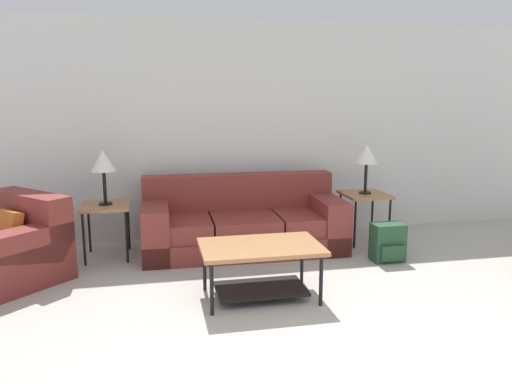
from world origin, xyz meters
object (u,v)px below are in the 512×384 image
(table_lamp_left, at_px, (103,162))
(coffee_table, at_px, (261,259))
(table_lamp_right, at_px, (367,155))
(backpack, at_px, (388,243))
(couch, at_px, (243,224))
(side_table_right, at_px, (365,198))
(side_table_left, at_px, (106,210))
(armchair, at_px, (0,253))

(table_lamp_left, bearing_deg, coffee_table, -45.69)
(table_lamp_right, relative_size, backpack, 1.44)
(couch, relative_size, side_table_right, 3.81)
(couch, xyz_separation_m, side_table_right, (1.47, 0.02, 0.23))
(side_table_right, height_order, backpack, side_table_right)
(side_table_right, height_order, table_lamp_left, table_lamp_left)
(table_lamp_left, xyz_separation_m, backpack, (2.90, -0.73, -0.84))
(side_table_left, xyz_separation_m, backpack, (2.90, -0.73, -0.33))
(table_lamp_right, height_order, backpack, table_lamp_right)
(table_lamp_left, height_order, backpack, table_lamp_left)
(couch, height_order, coffee_table, couch)
(coffee_table, height_order, side_table_right, side_table_right)
(side_table_right, bearing_deg, backpack, -93.88)
(armchair, xyz_separation_m, backpack, (3.81, -0.16, -0.09))
(side_table_right, bearing_deg, couch, -179.42)
(couch, height_order, table_lamp_right, table_lamp_right)
(couch, relative_size, side_table_left, 3.81)
(backpack, bearing_deg, coffee_table, -155.96)
(couch, distance_m, table_lamp_left, 1.65)
(side_table_left, height_order, side_table_right, same)
(side_table_right, bearing_deg, table_lamp_right, 0.00)
(side_table_left, xyz_separation_m, table_lamp_right, (2.95, 0.00, 0.51))
(table_lamp_right, bearing_deg, side_table_left, 180.00)
(table_lamp_right, bearing_deg, table_lamp_left, 180.00)
(couch, xyz_separation_m, side_table_left, (-1.48, 0.02, 0.23))
(armchair, relative_size, side_table_left, 2.44)
(side_table_left, bearing_deg, table_lamp_right, 0.00)
(backpack, bearing_deg, side_table_right, 86.12)
(side_table_right, relative_size, backpack, 1.45)
(couch, bearing_deg, side_table_left, 179.42)
(coffee_table, distance_m, backpack, 1.67)
(coffee_table, xyz_separation_m, backpack, (1.52, 0.68, -0.15))
(coffee_table, height_order, backpack, coffee_table)
(couch, bearing_deg, backpack, -26.70)
(table_lamp_right, bearing_deg, side_table_right, 180.00)
(couch, height_order, armchair, couch)
(table_lamp_right, distance_m, backpack, 1.11)
(armchair, relative_size, table_lamp_left, 2.46)
(coffee_table, relative_size, backpack, 2.55)
(table_lamp_left, bearing_deg, backpack, -14.16)
(side_table_left, distance_m, table_lamp_right, 2.99)
(table_lamp_right, bearing_deg, couch, -179.42)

